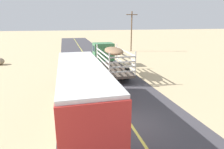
{
  "coord_description": "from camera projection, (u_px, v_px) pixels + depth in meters",
  "views": [
    {
      "loc": [
        -3.34,
        -9.1,
        5.59
      ],
      "look_at": [
        0.0,
        4.3,
        1.76
      ],
      "focal_mm": 30.74,
      "sensor_mm": 36.0,
      "label": 1
    }
  ],
  "objects": [
    {
      "name": "ground_plane",
      "position": [
        130.0,
        124.0,
        10.78
      ],
      "size": [
        240.0,
        240.0,
        0.0
      ],
      "primitive_type": "plane",
      "color": "#CCB284"
    },
    {
      "name": "road_surface",
      "position": [
        130.0,
        124.0,
        10.78
      ],
      "size": [
        8.0,
        120.0,
        0.02
      ],
      "primitive_type": "cube",
      "color": "#423F44",
      "rests_on": "ground"
    },
    {
      "name": "road_centre_line",
      "position": [
        130.0,
        124.0,
        10.78
      ],
      "size": [
        0.16,
        117.6,
        0.0
      ],
      "primitive_type": "cube",
      "color": "#D8CC4C",
      "rests_on": "road_surface"
    },
    {
      "name": "livestock_truck",
      "position": [
        107.0,
        54.0,
        22.85
      ],
      "size": [
        2.53,
        9.7,
        3.02
      ],
      "color": "#3F7F4C",
      "rests_on": "road_surface"
    },
    {
      "name": "bus",
      "position": [
        82.0,
        90.0,
        11.08
      ],
      "size": [
        2.54,
        10.0,
        3.21
      ],
      "color": "red",
      "rests_on": "road_surface"
    },
    {
      "name": "power_pole_mid",
      "position": [
        131.0,
        30.0,
        36.3
      ],
      "size": [
        2.2,
        0.24,
        7.42
      ],
      "color": "brown",
      "rests_on": "ground"
    }
  ]
}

